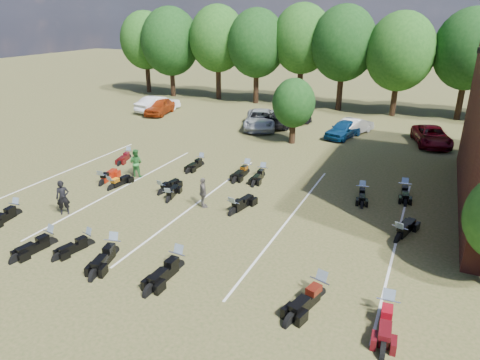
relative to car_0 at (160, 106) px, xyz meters
The scene contains 33 objects.
ground 25.90m from the car_0, 49.02° to the right, with size 160.00×160.00×0.00m, color brown.
car_0 is the anchor object (origin of this frame).
car_1 1.10m from the car_0, 134.03° to the left, with size 1.70×4.89×1.61m, color silver.
car_2 11.08m from the car_0, ahead, with size 2.57×5.58×1.55m, color #979B9F.
car_3 13.02m from the car_0, ahead, with size 2.12×5.22×1.52m, color black.
car_4 18.24m from the car_0, ahead, with size 1.64×4.07×1.39m, color navy.
car_5 18.80m from the car_0, ahead, with size 1.40×4.03×1.33m, color #B4B4AF.
car_6 24.68m from the car_0, ahead, with size 2.26×4.90×1.36m, color #50040D.
person_black 22.36m from the car_0, 67.32° to the right, with size 0.64×0.42×1.76m, color black.
person_green 17.15m from the car_0, 59.93° to the right, with size 0.84×0.66×1.73m, color #286C2B.
person_grey 22.39m from the car_0, 49.57° to the right, with size 0.95×0.40×1.62m, color #5F5852.
motorcycle_0 22.74m from the car_0, 73.28° to the right, with size 0.71×2.22×1.24m, color black, non-canonical shape.
motorcycle_1 25.40m from the car_0, 65.86° to the right, with size 0.71×2.24×1.25m, color black, non-canonical shape.
motorcycle_2 26.33m from the car_0, 59.36° to the right, with size 0.77×2.41×1.35m, color black, non-canonical shape.
motorcycle_3 25.51m from the car_0, 62.11° to the right, with size 0.64×2.02×1.13m, color black, non-canonical shape.
motorcycle_4 27.80m from the car_0, 53.81° to the right, with size 0.79×2.49×1.39m, color black, non-canonical shape.
motorcycle_5 30.97m from the car_0, 44.93° to the right, with size 0.80×2.52×1.41m, color black, non-canonical shape.
motorcycle_6 32.70m from the car_0, 42.20° to the right, with size 0.78×2.45×1.37m, color #460A0E, non-canonical shape.
motorcycle_7 18.49m from the car_0, 65.65° to the right, with size 0.71×2.23×1.24m, color maroon, non-canonical shape.
motorcycle_8 19.21m from the car_0, 63.42° to the right, with size 0.66×2.08×1.16m, color black, non-canonical shape.
motorcycle_9 20.17m from the car_0, 55.05° to the right, with size 0.66×2.07×1.16m, color black, non-canonical shape.
motorcycle_10 21.24m from the car_0, 54.05° to the right, with size 0.64×2.00×1.12m, color black, non-canonical shape.
motorcycle_12 23.63m from the car_0, 46.51° to the right, with size 0.76×2.38×1.33m, color black, non-canonical shape.
motorcycle_13 29.13m from the car_0, 34.39° to the right, with size 0.74×2.33×1.30m, color black, non-canonical shape.
motorcycle_14 13.67m from the car_0, 64.26° to the right, with size 0.64×2.00×1.12m, color #40090A, non-canonical shape.
motorcycle_16 16.08m from the car_0, 45.72° to the right, with size 0.68×2.13×1.19m, color black, non-canonical shape.
motorcycle_17 18.57m from the car_0, 38.56° to the right, with size 0.74×2.33×1.30m, color black, non-canonical shape.
motorcycle_18 19.54m from the car_0, 36.78° to the right, with size 0.70×2.21×1.23m, color black, non-canonical shape.
motorcycle_19 24.82m from the car_0, 29.16° to the right, with size 0.67×2.09×1.17m, color black, non-canonical shape.
motorcycle_20 26.09m from the car_0, 24.45° to the right, with size 0.70×2.20×1.23m, color black, non-canonical shape.
tree_line 19.37m from the car_0, 30.63° to the left, with size 56.00×6.00×9.79m.
young_tree_midfield 15.68m from the car_0, 15.10° to the right, with size 3.20×3.20×4.70m.
parking_lines 21.67m from the car_0, 49.81° to the right, with size 20.10×14.00×0.01m.
Camera 1 is at (7.70, -14.90, 9.42)m, focal length 32.00 mm.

